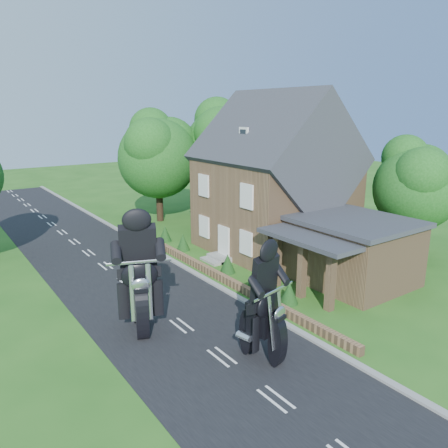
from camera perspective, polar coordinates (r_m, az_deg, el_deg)
ground at (r=19.22m, az=-5.56°, el=-13.09°), size 120.00×120.00×0.00m
road at (r=19.21m, az=-5.57°, el=-13.06°), size 7.00×80.00×0.02m
kerb at (r=21.02m, az=3.23°, el=-10.30°), size 0.30×80.00×0.12m
garden_wall at (r=25.08m, az=-2.73°, el=-5.72°), size 0.30×22.00×0.40m
house at (r=28.45m, az=6.67°, el=5.28°), size 9.54×8.64×10.24m
annex at (r=24.06m, az=16.21°, el=-3.26°), size 7.05×5.94×3.44m
tree_annex_side at (r=29.80m, az=24.10°, el=5.21°), size 5.64×5.20×7.48m
tree_house_right at (r=34.46m, az=11.51°, el=8.13°), size 6.51×6.00×8.40m
tree_behind_house at (r=38.39m, az=0.68°, el=10.62°), size 7.81×7.20×10.08m
tree_behind_left at (r=36.12m, az=-8.13°, el=9.43°), size 6.94×6.40×9.16m
shrub_a at (r=21.14m, az=8.51°, el=-8.85°), size 0.90×0.90×1.10m
shrub_b at (r=22.86m, az=4.16°, el=-6.88°), size 0.90×0.90×1.10m
shrub_c at (r=24.71m, az=0.47°, el=-5.16°), size 0.90×0.90×1.10m
shrub_d at (r=28.71m, az=-5.36°, el=-2.37°), size 0.90×0.90×1.10m
shrub_e at (r=30.82m, az=-7.69°, el=-1.25°), size 0.90×0.90×1.10m
shrub_f at (r=32.99m, az=-9.72°, el=-0.27°), size 0.90×0.90×1.10m
motorcycle_lead at (r=16.60m, az=5.10°, el=-15.11°), size 0.70×1.54×1.39m
motorcycle_follow at (r=18.71m, az=-10.75°, el=-11.40°), size 1.00×1.73×1.58m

